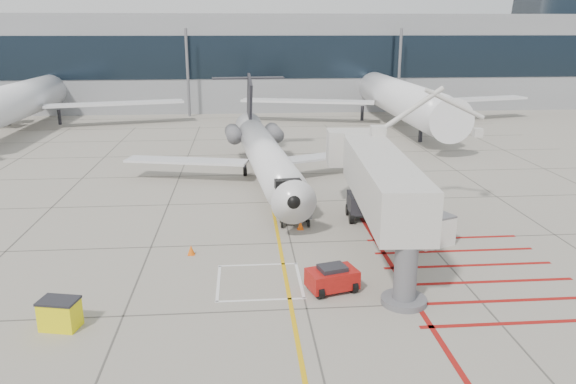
{
  "coord_description": "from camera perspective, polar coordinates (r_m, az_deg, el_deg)",
  "views": [
    {
      "loc": [
        -2.69,
        -26.28,
        11.96
      ],
      "look_at": [
        0.0,
        6.0,
        2.5
      ],
      "focal_mm": 35.0,
      "sensor_mm": 36.0,
      "label": 1
    }
  ],
  "objects": [
    {
      "name": "jet_bridge",
      "position": [
        30.66,
        9.56,
        0.14
      ],
      "size": [
        9.46,
        18.25,
        7.11
      ],
      "primitive_type": null,
      "rotation": [
        0.0,
        0.0,
        -0.06
      ],
      "color": "beige",
      "rests_on": "ground_plane"
    },
    {
      "name": "cone_nose",
      "position": [
        31.4,
        -9.81,
        -5.81
      ],
      "size": [
        0.4,
        0.4,
        0.56
      ],
      "primitive_type": "cone",
      "color": "#E85B0C",
      "rests_on": "ground_plane"
    },
    {
      "name": "ground_plane",
      "position": [
        29.0,
        0.99,
        -8.08
      ],
      "size": [
        260.0,
        260.0,
        0.0
      ],
      "primitive_type": "plane",
      "color": "gray",
      "rests_on": "ground"
    },
    {
      "name": "cone_side",
      "position": [
        34.73,
        1.27,
        -3.38
      ],
      "size": [
        0.4,
        0.4,
        0.55
      ],
      "primitive_type": "cone",
      "color": "#FF5D0D",
      "rests_on": "ground_plane"
    },
    {
      "name": "terminal_building",
      "position": [
        97.24,
        2.82,
        13.33
      ],
      "size": [
        180.0,
        28.0,
        14.0
      ],
      "primitive_type": "cube",
      "color": "gray",
      "rests_on": "ground_plane"
    },
    {
      "name": "baggage_cart",
      "position": [
        35.39,
        0.67,
        -2.33
      ],
      "size": [
        2.1,
        1.33,
        1.33
      ],
      "primitive_type": null,
      "rotation": [
        0.0,
        0.0,
        -0.0
      ],
      "color": "#5C5D62",
      "rests_on": "ground_plane"
    },
    {
      "name": "bg_aircraft_c",
      "position": [
        75.07,
        10.54,
        11.84
      ],
      "size": [
        39.04,
        43.38,
        13.01
      ],
      "primitive_type": null,
      "color": "silver",
      "rests_on": "ground_plane"
    },
    {
      "name": "spill_bin",
      "position": [
        25.48,
        -22.17,
        -11.37
      ],
      "size": [
        1.69,
        1.31,
        1.3
      ],
      "primitive_type": null,
      "rotation": [
        0.0,
        0.0,
        -0.22
      ],
      "color": "yellow",
      "rests_on": "ground_plane"
    },
    {
      "name": "terminal_glass_band",
      "position": [
        83.3,
        4.12,
        13.51
      ],
      "size": [
        180.0,
        0.1,
        6.0
      ],
      "primitive_type": "cube",
      "color": "black",
      "rests_on": "ground_plane"
    },
    {
      "name": "regional_jet",
      "position": [
        42.01,
        -1.93,
        5.07
      ],
      "size": [
        25.43,
        30.89,
        7.61
      ],
      "primitive_type": null,
      "rotation": [
        0.0,
        0.0,
        0.09
      ],
      "color": "silver",
      "rests_on": "ground_plane"
    },
    {
      "name": "ground_power_unit",
      "position": [
        33.16,
        14.58,
        -3.8
      ],
      "size": [
        2.53,
        2.03,
        1.75
      ],
      "primitive_type": null,
      "rotation": [
        0.0,
        0.0,
        0.39
      ],
      "color": "silver",
      "rests_on": "ground_plane"
    },
    {
      "name": "pushback_tug",
      "position": [
        26.84,
        4.51,
        -8.65
      ],
      "size": [
        2.6,
        2.0,
        1.34
      ],
      "primitive_type": null,
      "rotation": [
        0.0,
        0.0,
        0.28
      ],
      "color": "#AA1410",
      "rests_on": "ground_plane"
    },
    {
      "name": "bg_aircraft_b",
      "position": [
        77.24,
        -25.4,
        10.62
      ],
      "size": [
        38.41,
        42.67,
        12.8
      ],
      "primitive_type": null,
      "color": "silver",
      "rests_on": "ground_plane"
    }
  ]
}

